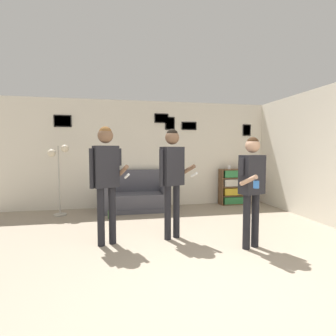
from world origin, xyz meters
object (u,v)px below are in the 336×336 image
Objects in this scene: person_player_foreground_left at (106,172)px; drinking_cup at (229,167)px; person_watcher_holding_cup at (252,181)px; bottle_on_floor at (109,214)px; floor_lamp at (59,165)px; person_player_foreground_center at (172,171)px; couch at (135,197)px; bookshelf at (235,187)px.

drinking_cup is at bearing 38.29° from person_player_foreground_left.
bottle_on_floor is (-2.11, 2.10, -0.91)m from person_watcher_holding_cup.
bottle_on_floor is at bearing -25.45° from floor_lamp.
person_player_foreground_left is 1.86m from bottle_on_floor.
person_player_foreground_center reaches higher than bottle_on_floor.
couch is 3.27m from person_watcher_holding_cup.
couch is 0.96× the size of floor_lamp.
person_player_foreground_center is at bearing -54.40° from bottle_on_floor.
bookshelf is 0.53× the size of person_player_foreground_center.
floor_lamp is 4.22m from drinking_cup.
bookshelf is at bearing 46.72° from person_player_foreground_center.
person_player_foreground_left is at bearing -104.69° from couch.
floor_lamp is 2.34m from person_player_foreground_left.
bookshelf is 3.42m from bottle_on_floor.
couch is at bearing 6.58° from floor_lamp.
couch is 6.02× the size of bottle_on_floor.
couch is at bearing -175.67° from drinking_cup.
drinking_cup reaches higher than bottle_on_floor.
person_player_foreground_left reaches higher than person_watcher_holding_cup.
person_player_foreground_left is 3.96m from drinking_cup.
bookshelf is at bearing 4.07° from couch.
floor_lamp is 0.88× the size of person_player_foreground_center.
bookshelf is at bearing 15.43° from bottle_on_floor.
person_player_foreground_left is 2.18m from person_watcher_holding_cup.
person_player_foreground_center is 3.14m from drinking_cup.
bottle_on_floor is (-0.60, -0.71, -0.21)m from couch.
bookshelf is 9.55× the size of drinking_cup.
person_player_foreground_center is (2.14, -1.98, -0.01)m from floor_lamp.
couch is 0.83× the size of person_player_foreground_left.
person_player_foreground_left reaches higher than bottle_on_floor.
floor_lamp reaches higher than drinking_cup.
person_watcher_holding_cup reaches higher than drinking_cup.
couch is 2.48m from person_player_foreground_left.
person_player_foreground_left is 1.05m from person_player_foreground_center.
person_watcher_holding_cup is at bearing -61.78° from couch.
person_player_foreground_left is 18.22× the size of drinking_cup.
couch is at bearing 118.22° from person_watcher_holding_cup.
person_player_foreground_left reaches higher than floor_lamp.
person_player_foreground_center is (0.45, -2.18, 0.81)m from couch.
person_watcher_holding_cup is 16.56× the size of drinking_cup.
floor_lamp is at bearing 140.67° from person_watcher_holding_cup.
bookshelf is at bearing 36.87° from person_player_foreground_left.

